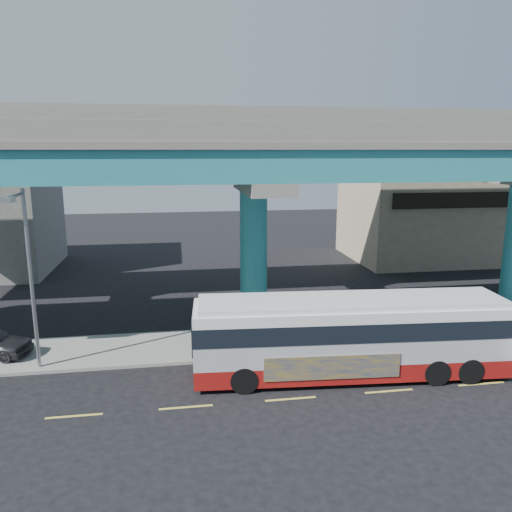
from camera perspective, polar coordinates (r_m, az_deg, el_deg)
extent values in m
plane|color=black|center=(20.26, 3.79, -15.61)|extent=(120.00, 120.00, 0.00)
cube|color=gray|center=(25.13, 0.97, -9.72)|extent=(70.00, 4.00, 0.15)
cube|color=#D8C64C|center=(19.96, -20.08, -16.81)|extent=(2.00, 0.12, 0.01)
cube|color=#D8C64C|center=(19.58, -8.01, -16.74)|extent=(2.00, 0.12, 0.01)
cube|color=#D8C64C|center=(20.00, 3.99, -15.98)|extent=(2.00, 0.12, 0.01)
cube|color=#D8C64C|center=(21.19, 14.95, -14.69)|extent=(2.00, 0.12, 0.01)
cube|color=#D8C64C|center=(23.02, 24.34, -13.17)|extent=(2.00, 0.12, 0.01)
cylinder|color=teal|center=(27.39, -0.28, 0.05)|extent=(1.50, 1.50, 7.40)
cube|color=gray|center=(26.85, -0.29, 8.43)|extent=(2.00, 12.00, 0.60)
cube|color=gray|center=(30.27, -1.32, 10.54)|extent=(1.80, 5.00, 1.20)
cube|color=gray|center=(36.11, 25.13, 9.67)|extent=(1.80, 5.00, 1.20)
cube|color=teal|center=(23.35, 1.05, 10.34)|extent=(52.00, 5.00, 1.40)
cube|color=gray|center=(23.34, 1.06, 12.42)|extent=(52.00, 5.40, 0.30)
cube|color=gray|center=(20.90, 2.31, 13.97)|extent=(52.00, 0.25, 0.80)
cube|color=gray|center=(25.82, 0.06, 13.61)|extent=(52.00, 0.25, 0.80)
cube|color=teal|center=(30.26, -1.33, 13.00)|extent=(52.00, 5.00, 1.40)
cube|color=gray|center=(30.29, -1.34, 14.61)|extent=(52.00, 5.40, 0.30)
cube|color=gray|center=(27.85, -0.62, 15.97)|extent=(52.00, 0.25, 0.80)
cube|color=gray|center=(32.79, -1.96, 15.37)|extent=(52.00, 0.25, 0.80)
cube|color=tan|center=(46.50, 19.43, 4.08)|extent=(14.00, 10.00, 7.00)
cube|color=black|center=(41.89, 22.93, 5.90)|extent=(12.00, 0.25, 1.20)
cube|color=maroon|center=(22.00, 10.63, -11.74)|extent=(13.23, 3.67, 0.76)
cube|color=silver|center=(21.55, 10.75, -8.82)|extent=(13.23, 3.67, 1.63)
cube|color=black|center=(21.36, 10.81, -7.46)|extent=(13.29, 3.73, 0.76)
cube|color=silver|center=(21.17, 10.87, -5.93)|extent=(13.23, 3.67, 0.44)
cube|color=silver|center=(21.08, 10.91, -5.08)|extent=(12.81, 3.39, 0.22)
cube|color=black|center=(24.02, 26.12, -6.72)|extent=(0.23, 2.52, 1.31)
cube|color=black|center=(20.65, -7.18, -8.51)|extent=(0.23, 2.52, 1.31)
cube|color=navy|center=(20.33, 8.74, -12.49)|extent=(5.44, 0.43, 0.98)
cylinder|color=black|center=(20.17, -1.38, -13.99)|extent=(1.11, 0.40, 1.09)
cylinder|color=black|center=(22.44, -1.81, -11.19)|extent=(1.11, 0.40, 1.09)
cylinder|color=black|center=(22.05, 19.92, -12.38)|extent=(1.11, 0.40, 1.09)
cylinder|color=black|center=(24.15, 17.41, -10.04)|extent=(1.11, 0.40, 1.09)
cylinder|color=black|center=(22.67, 23.24, -11.97)|extent=(1.11, 0.40, 1.09)
cylinder|color=black|center=(24.71, 20.49, -9.74)|extent=(1.11, 0.40, 1.09)
cylinder|color=gray|center=(22.97, -24.29, -2.60)|extent=(0.16, 0.16, 7.72)
cylinder|color=gray|center=(21.40, -25.85, 6.21)|extent=(0.12, 2.09, 0.12)
cube|color=gray|center=(20.41, -26.65, 5.76)|extent=(0.50, 0.70, 0.18)
cylinder|color=gray|center=(24.20, 8.40, -7.76)|extent=(0.06, 0.06, 2.20)
cylinder|color=#B20A0A|center=(23.84, 8.50, -5.41)|extent=(0.75, 0.18, 0.76)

